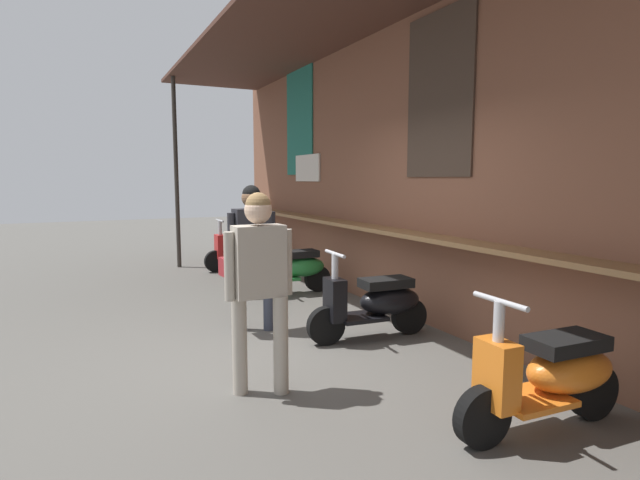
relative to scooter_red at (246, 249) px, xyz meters
The scene contains 8 objects.
ground_plane 4.68m from the scooter_red, 13.41° to the right, with size 35.86×35.86×0.00m, color #56544F.
market_stall_facade 4.91m from the scooter_red, 10.21° to the left, with size 12.81×2.25×3.88m.
scooter_red is the anchor object (origin of this frame).
scooter_green 2.26m from the scooter_red, ahead, with size 0.46×1.40×0.97m.
scooter_black 4.59m from the scooter_red, ahead, with size 0.49×1.40×0.97m.
scooter_orange 6.82m from the scooter_red, ahead, with size 0.47×1.40×0.97m.
shopper_with_handbag 3.94m from the scooter_red, 16.55° to the right, with size 0.31×0.65×1.64m.
shopper_browsing 5.65m from the scooter_red, 16.39° to the right, with size 0.25×0.56×1.61m.
Camera 1 is at (4.54, -1.77, 1.71)m, focal length 28.27 mm.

